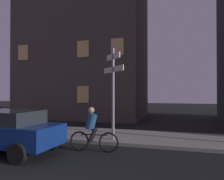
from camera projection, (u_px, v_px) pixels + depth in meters
The scene contains 5 objects.
sidewalk_kerb at pixel (112, 136), 10.00m from camera, with size 40.00×3.01×0.14m, color gray.
signpost at pixel (113, 86), 9.01m from camera, with size 1.20×1.20×3.90m.
car_near_left at pixel (7, 130), 7.47m from camera, with size 4.10×2.06×1.50m.
cyclist at pixel (93, 131), 7.62m from camera, with size 1.82×0.35×1.61m.
building_left_block at pixel (86, 9), 19.15m from camera, with size 10.30×7.25×19.52m.
Camera 1 is at (2.74, -2.66, 2.15)m, focal length 33.71 mm.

